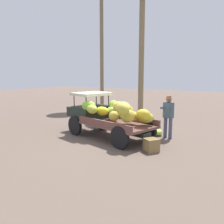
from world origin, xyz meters
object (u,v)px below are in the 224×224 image
truck (107,115)px  farmer (168,114)px  loose_banana_bunch (158,132)px  wooden_crate (151,145)px

truck → farmer: (-2.29, -1.18, 0.05)m
loose_banana_bunch → wooden_crate: bearing=105.2°
truck → farmer: 2.58m
farmer → wooden_crate: (-0.10, 2.05, -0.80)m
truck → loose_banana_bunch: size_ratio=8.06×
farmer → wooden_crate: farmer is taller
loose_banana_bunch → farmer: bearing=157.4°
wooden_crate → loose_banana_bunch: wooden_crate is taller
truck → wooden_crate: bearing=175.6°
truck → wooden_crate: (-2.39, 0.87, -0.75)m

